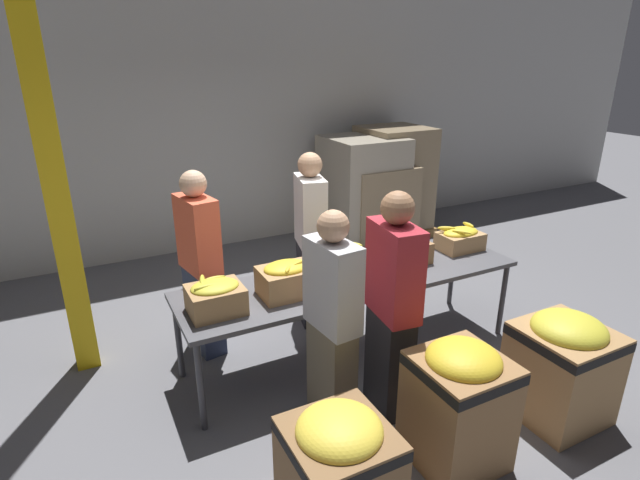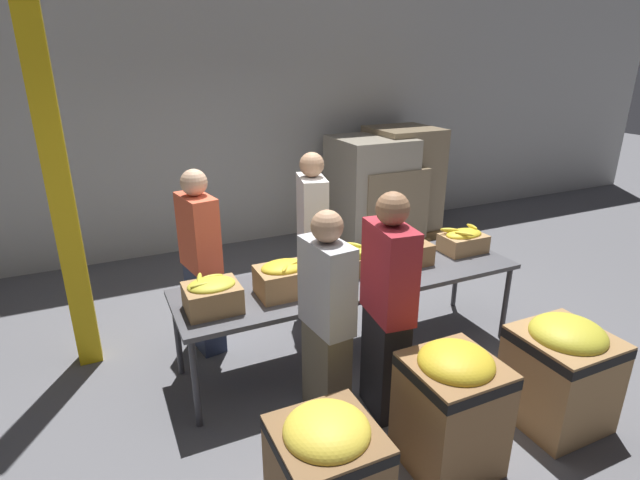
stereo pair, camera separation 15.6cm
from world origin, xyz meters
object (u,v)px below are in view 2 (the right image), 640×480
object	(u,v)px
sorting_table	(353,281)
banana_box_1	(284,278)
banana_box_3	(405,250)
donation_bin_1	(451,404)
support_pillar	(49,134)
pallet_stack_0	(380,205)
banana_box_4	(463,240)
volunteer_2	(387,310)
banana_box_0	(212,294)
volunteer_1	(327,322)
donation_bin_0	(327,461)
pallet_stack_2	(401,183)
volunteer_0	(312,241)
banana_box_2	(346,261)
donation_bin_2	(561,369)
volunteer_3	(201,264)
pallet_stack_1	(370,192)

from	to	relation	value
sorting_table	banana_box_1	size ratio (longest dim) A/B	7.08
banana_box_3	donation_bin_1	distance (m)	1.63
support_pillar	pallet_stack_0	xyz separation A→B (m)	(3.91, 1.50, -1.45)
banana_box_4	volunteer_2	world-z (taller)	volunteer_2
banana_box_0	volunteer_1	distance (m)	0.89
donation_bin_0	pallet_stack_2	size ratio (longest dim) A/B	0.43
pallet_stack_2	donation_bin_1	bearing A→B (deg)	-119.49
volunteer_0	pallet_stack_2	world-z (taller)	volunteer_0
volunteer_1	banana_box_2	bearing A→B (deg)	-41.74
pallet_stack_2	banana_box_1	bearing A→B (deg)	-137.39
donation_bin_0	donation_bin_1	xyz separation A→B (m)	(0.89, -0.00, 0.10)
volunteer_1	pallet_stack_0	xyz separation A→B (m)	(2.33, 3.08, -0.26)
donation_bin_0	donation_bin_2	distance (m)	1.88
pallet_stack_0	banana_box_3	bearing A→B (deg)	-116.90
donation_bin_2	support_pillar	size ratio (longest dim) A/B	0.21
banana_box_1	volunteer_2	size ratio (longest dim) A/B	0.25
volunteer_2	banana_box_4	bearing A→B (deg)	-52.23
volunteer_2	volunteer_3	bearing A→B (deg)	41.55
banana_box_3	donation_bin_2	xyz separation A→B (m)	(0.40, -1.45, -0.46)
banana_box_4	support_pillar	size ratio (longest dim) A/B	0.10
banana_box_0	donation_bin_1	xyz separation A→B (m)	(1.20, -1.32, -0.44)
support_pillar	pallet_stack_1	world-z (taller)	support_pillar
sorting_table	volunteer_1	distance (m)	0.88
banana_box_0	donation_bin_1	distance (m)	1.83
banana_box_1	volunteer_2	distance (m)	0.88
volunteer_3	donation_bin_0	size ratio (longest dim) A/B	2.45
pallet_stack_1	pallet_stack_0	bearing A→B (deg)	-11.31
pallet_stack_0	pallet_stack_2	world-z (taller)	pallet_stack_2
banana_box_1	banana_box_4	size ratio (longest dim) A/B	1.02
volunteer_1	banana_box_0	bearing A→B (deg)	43.15
banana_box_2	banana_box_4	world-z (taller)	banana_box_2
pallet_stack_1	volunteer_3	bearing A→B (deg)	-147.23
banana_box_1	banana_box_3	distance (m)	1.21
sorting_table	volunteer_0	xyz separation A→B (m)	(-0.05, 0.73, 0.13)
volunteer_1	donation_bin_1	world-z (taller)	volunteer_1
banana_box_1	banana_box_0	bearing A→B (deg)	-177.35
volunteer_3	donation_bin_1	bearing A→B (deg)	18.19
volunteer_0	support_pillar	xyz separation A→B (m)	(-2.10, 0.19, 1.14)
volunteer_0	banana_box_1	bearing A→B (deg)	-23.36
donation_bin_1	support_pillar	size ratio (longest dim) A/B	0.22
support_pillar	banana_box_3	bearing A→B (deg)	-17.85
donation_bin_0	donation_bin_1	size ratio (longest dim) A/B	0.78
banana_box_1	volunteer_0	size ratio (longest dim) A/B	0.25
banana_box_2	volunteer_0	world-z (taller)	volunteer_0
donation_bin_2	donation_bin_0	bearing A→B (deg)	180.00
donation_bin_0	banana_box_4	bearing A→B (deg)	34.22
banana_box_0	banana_box_3	world-z (taller)	banana_box_3
banana_box_0	donation_bin_0	xyz separation A→B (m)	(0.31, -1.32, -0.54)
banana_box_1	donation_bin_0	distance (m)	1.48
banana_box_4	support_pillar	bearing A→B (deg)	165.94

